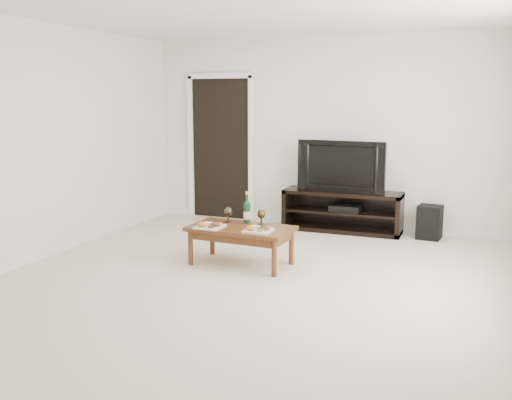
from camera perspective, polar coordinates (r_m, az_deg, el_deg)
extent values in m
plane|color=beige|center=(5.61, -0.69, -8.35)|extent=(5.50, 5.50, 0.00)
cube|color=silver|center=(7.96, 6.81, 6.68)|extent=(5.00, 0.04, 2.60)
cube|color=white|center=(5.38, -0.76, 19.16)|extent=(5.00, 5.50, 0.04)
cube|color=black|center=(8.47, -3.53, 5.08)|extent=(0.90, 0.02, 2.05)
cube|color=black|center=(7.75, 8.61, -1.11)|extent=(1.58, 0.45, 0.55)
imported|color=black|center=(7.65, 8.73, 3.41)|extent=(1.19, 0.25, 0.68)
cube|color=black|center=(7.72, 8.93, -0.78)|extent=(0.40, 0.30, 0.08)
cube|color=black|center=(7.61, 16.97, -2.13)|extent=(0.32, 0.32, 0.43)
cube|color=#582D18|center=(6.16, -1.50, -4.59)|extent=(1.13, 0.66, 0.42)
cube|color=white|center=(6.08, -4.65, -2.45)|extent=(0.27, 0.27, 0.07)
cube|color=white|center=(5.89, 0.23, -2.83)|extent=(0.27, 0.27, 0.07)
cylinder|color=#0F391C|center=(6.26, -0.91, -0.73)|extent=(0.07, 0.07, 0.35)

